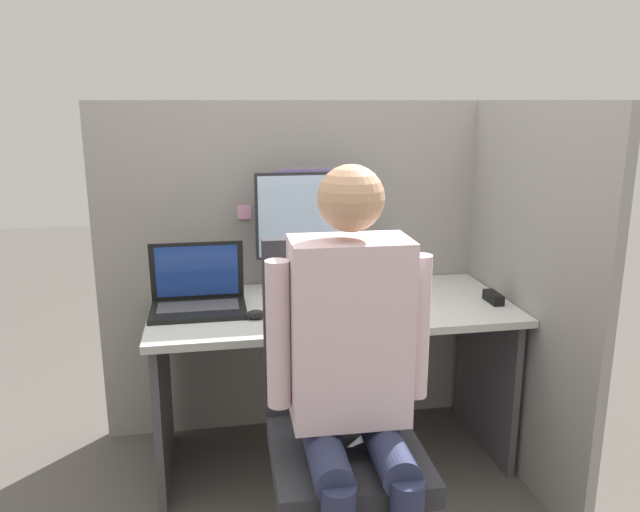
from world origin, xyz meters
TOP-DOWN VIEW (x-y plane):
  - ground_plane at (0.00, 0.00)m, footprint 12.00×12.00m
  - cubicle_panel_back at (-0.00, 0.71)m, footprint 1.98×0.05m
  - cubicle_panel_right at (0.76, 0.27)m, footprint 0.04×1.32m
  - desk at (0.00, 0.34)m, footprint 1.48×0.68m
  - paper_box at (-0.06, 0.54)m, footprint 0.30×0.21m
  - monitor at (-0.06, 0.54)m, footprint 0.46×0.16m
  - laptop at (-0.54, 0.36)m, footprint 0.37×0.25m
  - mouse at (-0.33, 0.21)m, footprint 0.07×0.04m
  - stapler at (0.67, 0.24)m, footprint 0.04×0.12m
  - carrot_toy at (0.30, 0.11)m, footprint 0.04×0.15m
  - office_chair at (-0.10, -0.30)m, footprint 0.52×0.56m
  - person at (-0.10, -0.47)m, footprint 0.48×0.42m

SIDE VIEW (x-z plane):
  - ground_plane at x=0.00m, z-range 0.00..0.00m
  - desk at x=0.00m, z-range 0.18..0.89m
  - office_chair at x=-0.10m, z-range 0.02..1.12m
  - mouse at x=-0.33m, z-range 0.71..0.75m
  - stapler at x=0.67m, z-range 0.71..0.75m
  - carrot_toy at x=0.30m, z-range 0.71..0.75m
  - paper_box at x=-0.06m, z-range 0.71..0.78m
  - laptop at x=-0.54m, z-range 0.63..0.89m
  - cubicle_panel_right at x=0.76m, z-range 0.00..1.53m
  - cubicle_panel_back at x=0.00m, z-range 0.00..1.53m
  - person at x=-0.10m, z-range 0.11..1.47m
  - monitor at x=-0.06m, z-range 0.80..1.25m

